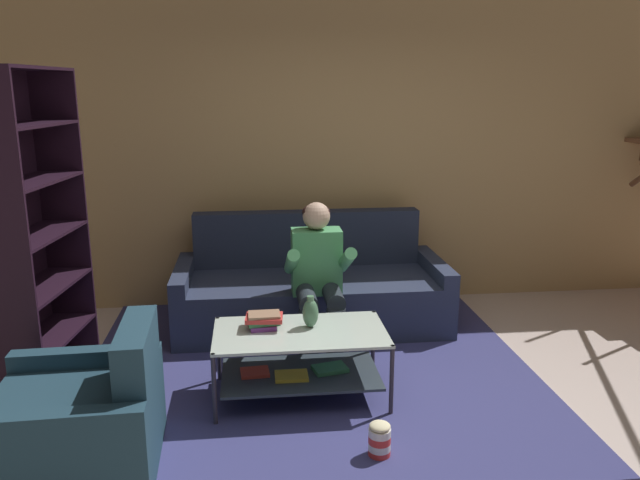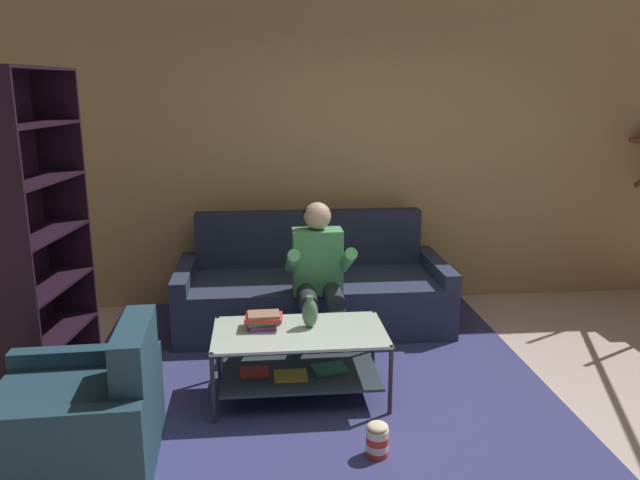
{
  "view_description": "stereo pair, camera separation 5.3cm",
  "coord_description": "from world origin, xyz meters",
  "px_view_note": "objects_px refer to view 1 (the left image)",
  "views": [
    {
      "loc": [
        -0.73,
        -3.25,
        2.0
      ],
      "look_at": [
        -0.27,
        0.81,
        0.99
      ],
      "focal_mm": 35.0,
      "sensor_mm": 36.0,
      "label": 1
    },
    {
      "loc": [
        -0.68,
        -3.26,
        2.0
      ],
      "look_at": [
        -0.27,
        0.81,
        0.99
      ],
      "focal_mm": 35.0,
      "sensor_mm": 36.0,
      "label": 2
    }
  ],
  "objects_px": {
    "book_stack": "(264,320)",
    "bookshelf": "(29,257)",
    "couch": "(311,291)",
    "person_seated_center": "(318,273)",
    "armchair": "(82,423)",
    "coffee_table": "(300,354)",
    "popcorn_tub": "(380,439)",
    "vase": "(310,313)"
  },
  "relations": [
    {
      "from": "couch",
      "to": "vase",
      "type": "xyz_separation_m",
      "value": [
        -0.12,
        -1.25,
        0.27
      ]
    },
    {
      "from": "armchair",
      "to": "popcorn_tub",
      "type": "bearing_deg",
      "value": -2.6
    },
    {
      "from": "coffee_table",
      "to": "vase",
      "type": "xyz_separation_m",
      "value": [
        0.08,
        0.06,
        0.26
      ]
    },
    {
      "from": "book_stack",
      "to": "bookshelf",
      "type": "xyz_separation_m",
      "value": [
        -1.5,
        0.26,
        0.41
      ]
    },
    {
      "from": "bookshelf",
      "to": "popcorn_tub",
      "type": "distance_m",
      "value": 2.51
    },
    {
      "from": "couch",
      "to": "person_seated_center",
      "type": "height_order",
      "value": "person_seated_center"
    },
    {
      "from": "bookshelf",
      "to": "book_stack",
      "type": "bearing_deg",
      "value": -9.78
    },
    {
      "from": "couch",
      "to": "popcorn_tub",
      "type": "distance_m",
      "value": 2.06
    },
    {
      "from": "couch",
      "to": "armchair",
      "type": "bearing_deg",
      "value": -125.67
    },
    {
      "from": "bookshelf",
      "to": "armchair",
      "type": "distance_m",
      "value": 1.3
    },
    {
      "from": "person_seated_center",
      "to": "vase",
      "type": "height_order",
      "value": "person_seated_center"
    },
    {
      "from": "bookshelf",
      "to": "armchair",
      "type": "bearing_deg",
      "value": -62.47
    },
    {
      "from": "vase",
      "to": "popcorn_tub",
      "type": "xyz_separation_m",
      "value": [
        0.3,
        -0.79,
        -0.46
      ]
    },
    {
      "from": "book_stack",
      "to": "popcorn_tub",
      "type": "bearing_deg",
      "value": -52.96
    },
    {
      "from": "popcorn_tub",
      "to": "coffee_table",
      "type": "bearing_deg",
      "value": 117.49
    },
    {
      "from": "person_seated_center",
      "to": "coffee_table",
      "type": "height_order",
      "value": "person_seated_center"
    },
    {
      "from": "person_seated_center",
      "to": "popcorn_tub",
      "type": "bearing_deg",
      "value": -82.97
    },
    {
      "from": "bookshelf",
      "to": "couch",
      "type": "bearing_deg",
      "value": 26.75
    },
    {
      "from": "couch",
      "to": "vase",
      "type": "height_order",
      "value": "couch"
    },
    {
      "from": "couch",
      "to": "bookshelf",
      "type": "distance_m",
      "value": 2.25
    },
    {
      "from": "person_seated_center",
      "to": "vase",
      "type": "distance_m",
      "value": 0.68
    },
    {
      "from": "coffee_table",
      "to": "armchair",
      "type": "height_order",
      "value": "armchair"
    },
    {
      "from": "person_seated_center",
      "to": "popcorn_tub",
      "type": "distance_m",
      "value": 1.57
    },
    {
      "from": "couch",
      "to": "armchair",
      "type": "xyz_separation_m",
      "value": [
        -1.41,
        -1.97,
        -0.03
      ]
    },
    {
      "from": "person_seated_center",
      "to": "book_stack",
      "type": "distance_m",
      "value": 0.79
    },
    {
      "from": "couch",
      "to": "vase",
      "type": "distance_m",
      "value": 1.28
    },
    {
      "from": "coffee_table",
      "to": "armchair",
      "type": "bearing_deg",
      "value": -151.47
    },
    {
      "from": "couch",
      "to": "popcorn_tub",
      "type": "xyz_separation_m",
      "value": [
        0.18,
        -2.04,
        -0.19
      ]
    },
    {
      "from": "person_seated_center",
      "to": "armchair",
      "type": "xyz_separation_m",
      "value": [
        -1.41,
        -1.39,
        -0.36
      ]
    },
    {
      "from": "person_seated_center",
      "to": "coffee_table",
      "type": "relative_size",
      "value": 1.03
    },
    {
      "from": "book_stack",
      "to": "bookshelf",
      "type": "height_order",
      "value": "bookshelf"
    },
    {
      "from": "book_stack",
      "to": "bookshelf",
      "type": "bearing_deg",
      "value": 170.22
    },
    {
      "from": "popcorn_tub",
      "to": "bookshelf",
      "type": "bearing_deg",
      "value": 153.2
    },
    {
      "from": "coffee_table",
      "to": "couch",
      "type": "bearing_deg",
      "value": 81.3
    },
    {
      "from": "book_stack",
      "to": "armchair",
      "type": "height_order",
      "value": "armchair"
    },
    {
      "from": "coffee_table",
      "to": "popcorn_tub",
      "type": "relative_size",
      "value": 5.37
    },
    {
      "from": "book_stack",
      "to": "popcorn_tub",
      "type": "xyz_separation_m",
      "value": [
        0.61,
        -0.81,
        -0.42
      ]
    },
    {
      "from": "coffee_table",
      "to": "vase",
      "type": "distance_m",
      "value": 0.28
    },
    {
      "from": "person_seated_center",
      "to": "armchair",
      "type": "distance_m",
      "value": 2.02
    },
    {
      "from": "person_seated_center",
      "to": "vase",
      "type": "relative_size",
      "value": 5.39
    },
    {
      "from": "person_seated_center",
      "to": "coffee_table",
      "type": "bearing_deg",
      "value": -105.33
    },
    {
      "from": "bookshelf",
      "to": "coffee_table",
      "type": "bearing_deg",
      "value": -10.97
    }
  ]
}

